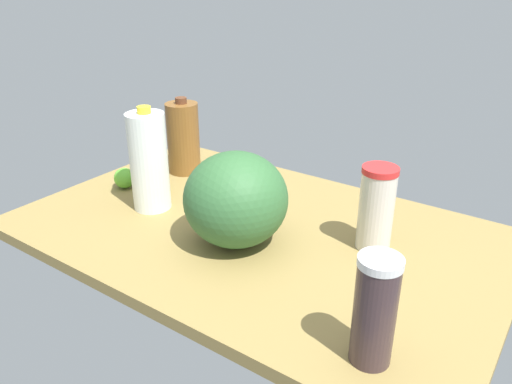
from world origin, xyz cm
name	(u,v)px	position (x,y,z in cm)	size (l,w,h in cm)	color
countertop	(256,233)	(0.00, 0.00, 1.50)	(120.00, 76.00, 3.00)	olive
watermelon	(236,199)	(0.07, -8.19, 14.21)	(24.45, 24.45, 22.43)	#306132
tumbler_cup	(376,208)	(27.79, 8.21, 13.16)	(8.26, 8.26, 20.23)	silver
milk_jug	(149,162)	(-30.15, -6.35, 16.32)	(10.07, 10.07, 28.20)	white
shaker_bottle	(375,311)	(42.02, -26.65, 13.03)	(7.25, 7.25, 19.97)	#3B2B2E
chocolate_milk_jug	(183,138)	(-40.46, 18.07, 14.23)	(10.09, 10.09, 24.03)	brown
lime_near_front	(124,178)	(-46.26, -1.91, 6.07)	(6.13, 6.13, 6.13)	#5DB532
lime_far_back	(158,183)	(-36.58, 2.09, 5.64)	(5.28, 5.28, 5.28)	#6BAE3B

